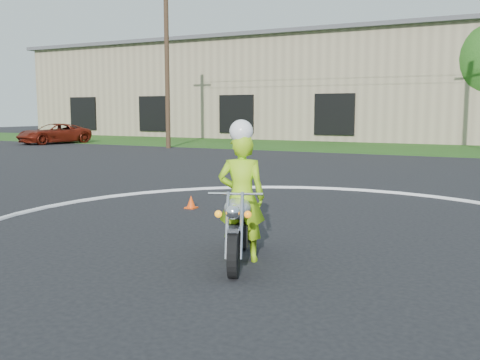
% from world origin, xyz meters
% --- Properties ---
extents(ground, '(120.00, 120.00, 0.00)m').
position_xyz_m(ground, '(0.00, 0.00, 0.00)').
color(ground, black).
rests_on(ground, ground).
extents(grass_strip, '(120.00, 10.00, 0.02)m').
position_xyz_m(grass_strip, '(0.00, 27.00, 0.01)').
color(grass_strip, '#1E4714').
rests_on(grass_strip, ground).
extents(course_markings, '(19.05, 19.05, 0.12)m').
position_xyz_m(course_markings, '(2.17, 4.35, 0.01)').
color(course_markings, silver).
rests_on(course_markings, ground).
extents(primary_motorcycle, '(1.03, 2.07, 1.15)m').
position_xyz_m(primary_motorcycle, '(0.06, 1.02, 0.56)').
color(primary_motorcycle, black).
rests_on(primary_motorcycle, ground).
extents(rider_primary_grp, '(0.83, 0.70, 2.13)m').
position_xyz_m(rider_primary_grp, '(0.04, 1.15, 1.03)').
color(rider_primary_grp, '#99D616').
rests_on(rider_primary_grp, ground).
extents(pickup_grp, '(3.44, 5.37, 1.38)m').
position_xyz_m(pickup_grp, '(-24.65, 21.18, 0.69)').
color(pickup_grp, '#61170B').
rests_on(pickup_grp, ground).
extents(warehouse, '(41.00, 17.00, 8.30)m').
position_xyz_m(warehouse, '(-18.00, 39.99, 4.16)').
color(warehouse, tan).
rests_on(warehouse, ground).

